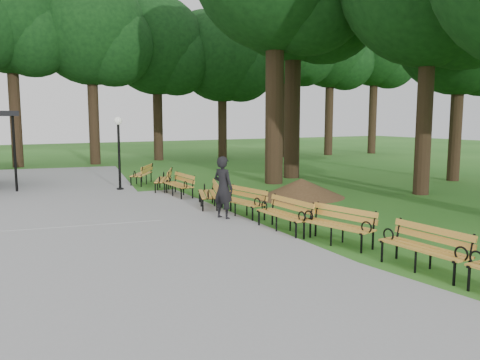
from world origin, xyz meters
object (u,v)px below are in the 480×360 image
bench_7 (178,185)px  dirt_mound (301,188)px  bench_5 (241,202)px  bench_3 (337,226)px  bench_2 (424,249)px  bench_8 (163,180)px  person (223,188)px  bench_6 (208,194)px  bench_4 (284,215)px  bench_9 (141,174)px  lamp_post (119,137)px  lawn_tree_5 (461,31)px

bench_7 → dirt_mound: bearing=57.3°
bench_5 → bench_7: same height
bench_3 → bench_7: same height
bench_2 → bench_8: 12.18m
person → bench_3: person is taller
bench_6 → bench_8: same height
bench_3 → bench_6: same height
person → bench_4: (0.65, -2.14, -0.48)m
bench_7 → person: bearing=-5.2°
bench_4 → bench_5: (-0.01, 2.23, 0.00)m
bench_8 → bench_2: bearing=29.6°
bench_2 → bench_6: 8.01m
bench_7 → bench_9: 3.94m
bench_8 → bench_7: bearing=25.0°
dirt_mound → bench_6: 3.83m
lamp_post → bench_2: size_ratio=1.56×
dirt_mound → bench_2: size_ratio=1.50×
bench_2 → bench_4: 4.00m
bench_2 → bench_9: 14.45m
bench_5 → bench_7: size_ratio=1.00×
dirt_mound → lawn_tree_5: bearing=3.2°
bench_4 → bench_9: (-0.48, 10.46, 0.00)m
bench_2 → bench_9: size_ratio=1.00×
bench_2 → bench_6: bearing=-176.8°
lamp_post → bench_2: (2.34, -13.03, -1.71)m
bench_3 → bench_2: bearing=-9.2°
dirt_mound → bench_8: size_ratio=1.50×
lamp_post → bench_3: size_ratio=1.56×
bench_4 → bench_9: bearing=-179.2°
person → lamp_post: lamp_post is taller
bench_3 → bench_7: bearing=172.4°
lamp_post → bench_3: bearing=-78.3°
bench_2 → bench_7: (-0.86, 10.48, 0.00)m
bench_2 → bench_8: same height
dirt_mound → bench_2: 8.61m
bench_4 → lawn_tree_5: bearing=108.2°
person → bench_7: size_ratio=0.97×
bench_8 → bench_9: bearing=-149.7°
bench_2 → bench_5: (-0.56, 6.20, 0.00)m
bench_5 → bench_4: bearing=-8.1°
bench_3 → bench_4: bearing=-178.4°
bench_3 → bench_6: size_ratio=1.00×
bench_5 → bench_9: 8.23m
dirt_mound → bench_8: (-3.85, 4.09, 0.08)m
bench_5 → bench_7: (-0.30, 4.28, 0.00)m
bench_5 → lawn_tree_5: lawn_tree_5 is taller
bench_6 → bench_9: bearing=-157.4°
bench_7 → bench_5: bearing=3.3°
bench_9 → bench_8: bearing=38.1°
bench_7 → bench_8: bearing=178.7°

